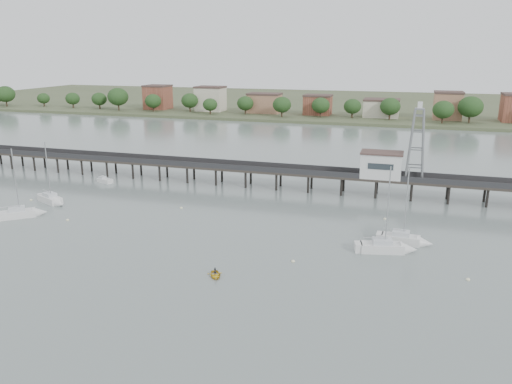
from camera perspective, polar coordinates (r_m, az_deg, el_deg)
ground_plane at (r=59.03m, az=-16.12°, el=-14.20°), size 500.00×500.00×0.00m
pier at (r=109.28m, az=0.84°, el=2.51°), size 150.00×5.00×5.50m
pier_building at (r=104.69m, az=14.12°, el=3.05°), size 8.40×5.40×5.30m
lattice_tower at (r=103.76m, az=17.88°, el=5.16°), size 3.20×3.20×15.50m
sailboat_c at (r=77.42m, az=15.17°, el=-6.19°), size 8.70×4.21×13.82m
sailboat_d at (r=81.21m, az=17.02°, el=-5.29°), size 7.82×2.68×12.78m
sailboat_a at (r=99.46m, az=-24.88°, el=-2.23°), size 7.63×7.00×13.29m
sailboat_b at (r=105.65m, az=-22.16°, el=-0.91°), size 7.99×5.22×12.84m
white_tender at (r=118.88m, az=-16.90°, el=1.27°), size 4.24×2.87×1.52m
yellow_dinghy at (r=67.56m, az=-4.68°, el=-9.59°), size 2.06×1.45×2.83m
dinghy_occupant at (r=67.56m, az=-4.68°, el=-9.59°), size 0.51×1.09×0.25m
mooring_buoys at (r=85.23m, az=-4.14°, el=-4.01°), size 81.01×23.55×0.39m
far_shore at (r=284.65m, az=11.16°, el=9.87°), size 500.00×170.00×10.40m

